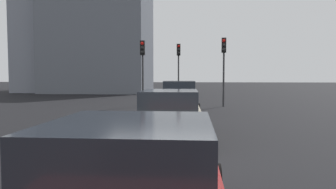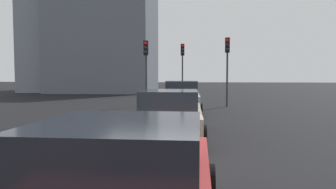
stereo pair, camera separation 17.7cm
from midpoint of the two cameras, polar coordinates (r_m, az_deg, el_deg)
ground_plane at (r=6.98m, az=-1.42°, el=-13.49°), size 160.00×160.00×0.20m
car_silver_lead at (r=15.99m, az=2.86°, el=-0.64°), size 4.35×2.06×1.65m
car_beige_second at (r=9.76m, az=0.92°, el=-3.66°), size 4.68×2.20×1.48m
car_red_third at (r=3.60m, az=-6.54°, el=-16.42°), size 4.05×2.08×1.47m
traffic_light_near_left at (r=19.83m, az=-3.73°, el=6.36°), size 0.32×0.29×4.07m
traffic_light_near_right at (r=24.88m, az=2.83°, el=6.25°), size 0.33×0.30×4.37m
traffic_light_far_left at (r=19.72m, az=10.87°, el=6.59°), size 0.32×0.30×4.21m
building_facade_left at (r=37.71m, az=-11.08°, el=9.78°), size 9.41×11.04×12.21m
building_facade_center at (r=41.87m, az=-18.17°, el=9.31°), size 11.14×6.23×12.60m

